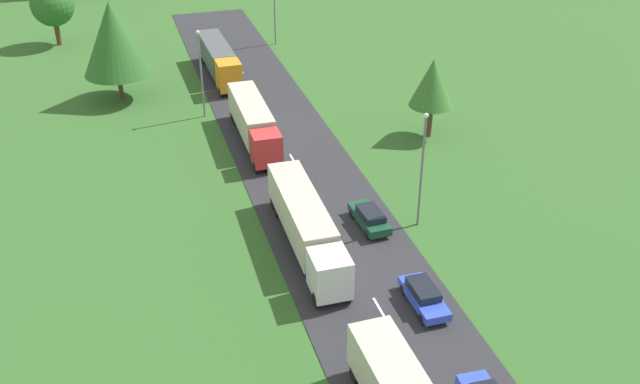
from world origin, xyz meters
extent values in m
cube|color=#2B2B30|center=(0.00, 24.50, 0.03)|extent=(10.00, 140.00, 0.06)
cube|color=white|center=(0.00, 19.14, 0.07)|extent=(0.16, 2.40, 0.01)
cube|color=white|center=(0.00, 25.51, 0.07)|extent=(0.16, 2.40, 0.01)
cube|color=white|center=(0.00, 32.67, 0.07)|extent=(0.16, 2.40, 0.01)
cube|color=white|center=(0.00, 40.30, 0.07)|extent=(0.16, 2.40, 0.01)
cube|color=white|center=(0.00, 46.80, 0.07)|extent=(0.16, 2.40, 0.01)
cube|color=white|center=(0.00, 54.74, 0.07)|extent=(0.16, 2.40, 0.01)
cube|color=white|center=(0.00, 62.29, 0.07)|extent=(0.16, 2.40, 0.01)
cube|color=white|center=(0.00, 70.18, 0.07)|extent=(0.16, 2.40, 0.01)
cube|color=white|center=(0.00, 76.94, 0.07)|extent=(0.16, 2.40, 0.01)
cube|color=white|center=(0.00, 83.15, 0.07)|extent=(0.16, 2.40, 0.01)
cylinder|color=black|center=(-1.43, 18.78, 0.56)|extent=(0.37, 1.01, 1.00)
cylinder|color=black|center=(-1.46, 20.15, 0.56)|extent=(0.37, 1.01, 1.00)
cylinder|color=black|center=(-3.56, 20.11, 0.56)|extent=(0.37, 1.01, 1.00)
cube|color=white|center=(-2.68, 27.68, 1.93)|extent=(2.48, 2.75, 2.73)
cube|color=black|center=(-2.70, 26.39, 2.42)|extent=(2.10, 0.13, 1.20)
cube|color=beige|center=(-2.56, 34.90, 2.18)|extent=(2.68, 11.06, 2.64)
cube|color=black|center=(-2.56, 34.90, 0.66)|extent=(1.07, 10.48, 0.24)
cylinder|color=black|center=(-1.64, 26.99, 0.56)|extent=(0.37, 1.01, 1.00)
cylinder|color=black|center=(-3.74, 27.02, 0.56)|extent=(0.37, 1.01, 1.00)
cylinder|color=black|center=(-1.46, 38.19, 0.56)|extent=(0.37, 1.01, 1.00)
cylinder|color=black|center=(-3.56, 38.22, 0.56)|extent=(0.37, 1.01, 1.00)
cylinder|color=black|center=(-1.44, 39.51, 0.56)|extent=(0.37, 1.01, 1.00)
cylinder|color=black|center=(-3.53, 39.54, 0.56)|extent=(0.37, 1.01, 1.00)
cube|color=red|center=(-2.54, 46.09, 1.95)|extent=(2.47, 2.35, 2.78)
cube|color=black|center=(-2.55, 44.98, 2.45)|extent=(2.10, 0.12, 1.22)
cube|color=beige|center=(-2.47, 52.63, 2.24)|extent=(2.61, 10.09, 2.75)
cube|color=black|center=(-2.47, 52.63, 0.66)|extent=(1.00, 9.56, 0.24)
cylinder|color=black|center=(-1.49, 45.49, 0.56)|extent=(0.36, 1.00, 1.00)
cylinder|color=black|center=(-3.59, 45.52, 0.56)|extent=(0.36, 1.00, 1.00)
cylinder|color=black|center=(-1.38, 55.63, 0.56)|extent=(0.36, 1.00, 1.00)
cylinder|color=black|center=(-3.48, 55.66, 0.56)|extent=(0.36, 1.00, 1.00)
cylinder|color=black|center=(-1.37, 56.84, 0.56)|extent=(0.36, 1.00, 1.00)
cylinder|color=black|center=(-3.47, 56.86, 0.56)|extent=(0.36, 1.00, 1.00)
cube|color=orange|center=(-2.50, 63.64, 2.07)|extent=(2.50, 2.72, 3.02)
cube|color=black|center=(-2.47, 62.37, 2.61)|extent=(2.10, 0.15, 1.33)
cube|color=#4C5156|center=(-2.65, 70.37, 2.18)|extent=(2.73, 10.16, 2.63)
cube|color=black|center=(-2.65, 70.37, 0.66)|extent=(1.12, 9.61, 0.24)
cylinder|color=black|center=(-1.43, 63.00, 0.56)|extent=(0.37, 1.01, 1.00)
cylinder|color=black|center=(-3.53, 62.95, 0.56)|extent=(0.37, 1.01, 1.00)
cylinder|color=black|center=(-1.67, 73.42, 0.56)|extent=(0.37, 1.01, 1.00)
cylinder|color=black|center=(-3.77, 73.38, 0.56)|extent=(0.37, 1.01, 1.00)
cylinder|color=black|center=(-1.70, 74.64, 0.56)|extent=(0.37, 1.01, 1.00)
cylinder|color=black|center=(-3.80, 74.59, 0.56)|extent=(0.37, 1.01, 1.00)
cube|color=blue|center=(2.79, 25.07, 0.66)|extent=(1.75, 4.54, 0.57)
cube|color=black|center=(2.79, 25.30, 1.22)|extent=(1.47, 2.54, 0.54)
cylinder|color=black|center=(3.56, 23.53, 0.38)|extent=(0.22, 0.64, 0.64)
cylinder|color=black|center=(2.02, 23.53, 0.38)|extent=(0.22, 0.64, 0.64)
cylinder|color=black|center=(3.56, 26.62, 0.38)|extent=(0.22, 0.64, 0.64)
cylinder|color=black|center=(2.02, 26.62, 0.38)|extent=(0.22, 0.64, 0.64)
cube|color=#19472D|center=(2.72, 34.94, 0.69)|extent=(1.96, 4.62, 0.63)
cube|color=black|center=(2.73, 34.71, 1.26)|extent=(1.59, 2.61, 0.50)
cylinder|color=black|center=(1.87, 36.44, 0.38)|extent=(0.25, 0.65, 0.64)
cylinder|color=black|center=(3.41, 36.52, 0.38)|extent=(0.25, 0.65, 0.64)
cylinder|color=black|center=(2.02, 33.36, 0.38)|extent=(0.25, 0.65, 0.64)
cylinder|color=black|center=(3.56, 33.43, 0.38)|extent=(0.25, 0.65, 0.64)
cylinder|color=slate|center=(6.31, 34.13, 4.42)|extent=(0.18, 0.18, 8.85)
sphere|color=silver|center=(6.31, 34.13, 8.97)|extent=(0.36, 0.36, 0.36)
cylinder|color=slate|center=(-5.97, 58.55, 4.23)|extent=(0.18, 0.18, 8.46)
sphere|color=silver|center=(-5.97, 58.55, 8.58)|extent=(0.36, 0.36, 0.36)
cylinder|color=slate|center=(6.05, 78.13, 4.50)|extent=(0.18, 0.18, 8.99)
cylinder|color=#513823|center=(-13.58, 65.52, 1.41)|extent=(0.49, 0.49, 2.82)
cone|color=#2D6628|center=(-13.58, 65.52, 6.54)|extent=(6.76, 6.76, 7.43)
cylinder|color=#513823|center=(-20.06, 85.76, 1.54)|extent=(0.62, 0.62, 3.09)
sphere|color=#2D6628|center=(-20.06, 85.76, 5.08)|extent=(5.30, 5.30, 5.30)
cylinder|color=#513823|center=(13.44, 48.08, 1.54)|extent=(0.61, 0.61, 3.08)
cone|color=#38702D|center=(13.44, 48.08, 5.30)|extent=(4.03, 4.03, 4.43)
camera|label=1|loc=(-13.94, -7.48, 29.42)|focal=40.35mm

